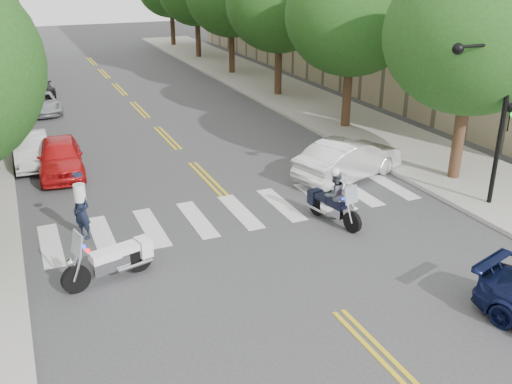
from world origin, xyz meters
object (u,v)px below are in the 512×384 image
motorcycle_police (333,198)px  motorcycle_parked (116,259)px  officer_standing (82,212)px  convertible (349,159)px

motorcycle_police → motorcycle_parked: motorcycle_police is taller
officer_standing → motorcycle_parked: bearing=-27.9°
motorcycle_parked → officer_standing: size_ratio=1.48×
motorcycle_parked → officer_standing: bearing=-5.7°
motorcycle_parked → officer_standing: 2.91m
officer_standing → convertible: (10.29, 1.20, -0.06)m
officer_standing → convertible: bearing=59.4°
motorcycle_parked → convertible: motorcycle_parked is taller
motorcycle_police → motorcycle_parked: size_ratio=0.92×
motorcycle_parked → convertible: bearing=-82.5°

